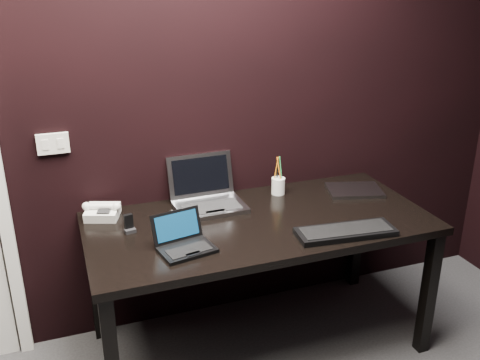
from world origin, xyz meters
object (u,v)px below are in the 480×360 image
object	(u,v)px
desk_phone	(102,212)
pen_cup	(278,185)
desk	(259,234)
ext_keyboard	(346,232)
silver_laptop	(207,198)
mobile_phone	(129,225)
netbook	(184,243)
closed_laptop	(354,190)

from	to	relation	value
desk_phone	pen_cup	size ratio (longest dim) A/B	0.92
desk	ext_keyboard	distance (m)	0.44
ext_keyboard	pen_cup	size ratio (longest dim) A/B	2.22
silver_laptop	mobile_phone	world-z (taller)	silver_laptop
desk_phone	netbook	bearing A→B (deg)	-55.78
mobile_phone	netbook	bearing A→B (deg)	-50.94
desk	mobile_phone	bearing A→B (deg)	171.91
closed_laptop	pen_cup	distance (m)	0.43
silver_laptop	closed_laptop	distance (m)	0.83
silver_laptop	ext_keyboard	distance (m)	0.74
mobile_phone	desk_phone	bearing A→B (deg)	117.17
pen_cup	closed_laptop	bearing A→B (deg)	-16.66
closed_laptop	netbook	bearing A→B (deg)	-163.49
closed_laptop	desk_phone	distance (m)	1.37
silver_laptop	desk_phone	world-z (taller)	silver_laptop
netbook	pen_cup	xyz separation A→B (m)	(0.64, 0.44, 0.02)
desk	mobile_phone	size ratio (longest dim) A/B	19.36
desk_phone	mobile_phone	bearing A→B (deg)	-62.83
netbook	closed_laptop	bearing A→B (deg)	16.51
desk	mobile_phone	distance (m)	0.65
desk_phone	pen_cup	distance (m)	0.95
desk	netbook	bearing A→B (deg)	-159.22
netbook	ext_keyboard	size ratio (longest dim) A/B	0.56
desk	ext_keyboard	xyz separation A→B (m)	(0.32, -0.28, 0.09)
closed_laptop	mobile_phone	xyz separation A→B (m)	(-1.26, -0.06, 0.02)
silver_laptop	netbook	bearing A→B (deg)	-119.32
desk_phone	silver_laptop	bearing A→B (deg)	-4.18
pen_cup	mobile_phone	bearing A→B (deg)	-167.70
desk	closed_laptop	bearing A→B (deg)	13.51
desk_phone	pen_cup	bearing A→B (deg)	-0.75
ext_keyboard	pen_cup	xyz separation A→B (m)	(-0.10, 0.56, 0.04)
netbook	silver_laptop	size ratio (longest dim) A/B	0.75
silver_laptop	ext_keyboard	size ratio (longest dim) A/B	0.75
ext_keyboard	desk	bearing A→B (deg)	138.50
ext_keyboard	desk_phone	distance (m)	1.20
desk	netbook	xyz separation A→B (m)	(-0.43, -0.16, 0.11)
desk	closed_laptop	world-z (taller)	closed_laptop
desk	ext_keyboard	size ratio (longest dim) A/B	3.52
desk	netbook	distance (m)	0.47
silver_laptop	mobile_phone	xyz separation A→B (m)	(-0.43, -0.16, -0.01)
desk	netbook	world-z (taller)	netbook
desk	desk_phone	distance (m)	0.79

